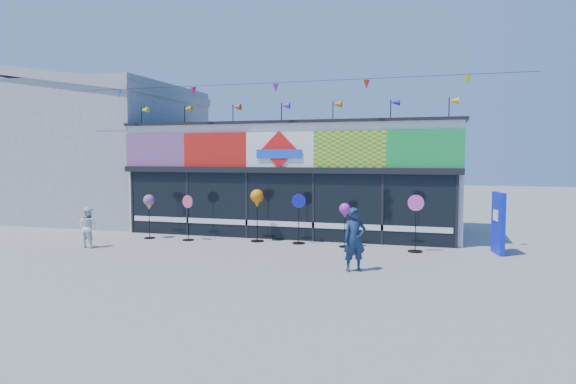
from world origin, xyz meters
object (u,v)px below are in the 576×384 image
at_px(spinner_0, 149,203).
at_px(adult_man, 355,240).
at_px(spinner_2, 257,200).
at_px(spinner_5, 416,222).
at_px(blue_sign, 498,223).
at_px(spinner_3, 299,217).
at_px(spinner_4, 345,212).
at_px(spinner_1, 188,217).
at_px(child, 88,227).

height_order(spinner_0, adult_man, adult_man).
height_order(spinner_0, spinner_2, spinner_2).
distance_m(spinner_2, spinner_5, 5.24).
distance_m(blue_sign, spinner_3, 6.09).
bearing_deg(spinner_0, adult_man, -21.66).
relative_size(spinner_0, adult_man, 0.96).
distance_m(spinner_4, spinner_5, 2.21).
bearing_deg(spinner_1, blue_sign, 2.43).
bearing_deg(spinner_2, spinner_4, -3.69).
height_order(adult_man, child, adult_man).
distance_m(spinner_1, child, 3.18).
bearing_deg(adult_man, spinner_0, 127.27).
height_order(spinner_0, spinner_5, spinner_5).
xyz_separation_m(spinner_4, spinner_5, (2.19, -0.22, -0.21)).
xyz_separation_m(spinner_4, adult_man, (0.85, -3.32, -0.32)).
distance_m(spinner_1, spinner_2, 2.46).
xyz_separation_m(spinner_2, child, (-4.72, -2.56, -0.78)).
xyz_separation_m(spinner_1, spinner_2, (2.35, 0.45, 0.60)).
distance_m(spinner_0, child, 2.36).
bearing_deg(adult_man, spinner_3, 93.42).
xyz_separation_m(spinner_3, child, (-6.17, -2.55, -0.23)).
bearing_deg(spinner_4, child, -162.99).
bearing_deg(blue_sign, spinner_4, 170.57).
bearing_deg(spinner_2, spinner_5, -4.59).
relative_size(blue_sign, child, 1.43).
distance_m(blue_sign, adult_man, 5.07).
bearing_deg(spinner_2, spinner_3, -0.24).
height_order(spinner_2, child, spinner_2).
height_order(spinner_0, spinner_3, spinner_3).
distance_m(spinner_0, spinner_5, 9.04).
xyz_separation_m(spinner_3, adult_man, (2.41, -3.51, -0.07)).
relative_size(spinner_3, child, 1.29).
bearing_deg(spinner_1, spinner_0, -179.55).
distance_m(spinner_0, spinner_2, 3.87).
bearing_deg(adult_man, blue_sign, 12.47).
distance_m(blue_sign, spinner_1, 9.89).
distance_m(spinner_5, child, 10.15).
height_order(spinner_1, child, spinner_1).
height_order(blue_sign, adult_man, blue_sign).
relative_size(spinner_1, adult_man, 0.97).
distance_m(spinner_0, spinner_3, 5.32).
xyz_separation_m(blue_sign, spinner_3, (-6.08, 0.02, -0.05)).
relative_size(blue_sign, spinner_0, 1.18).
distance_m(spinner_3, spinner_4, 1.59).
bearing_deg(spinner_3, blue_sign, -0.22).
bearing_deg(spinner_0, spinner_5, 0.27).
distance_m(blue_sign, spinner_2, 7.55).
bearing_deg(spinner_5, child, -167.81).
relative_size(spinner_0, child, 1.21).
bearing_deg(spinner_2, child, -151.53).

